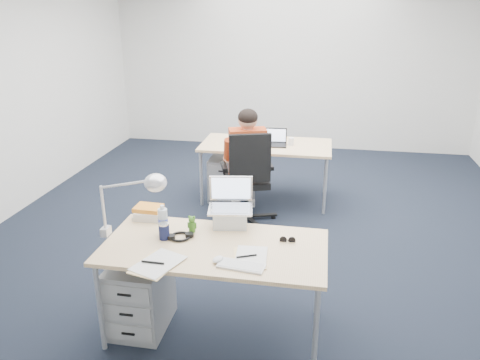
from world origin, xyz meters
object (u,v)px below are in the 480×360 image
desk_near (214,251)px  sunglasses (288,240)px  water_bottle (163,220)px  book_stack (149,212)px  headphones (180,236)px  can_koozie (164,231)px  office_chair (247,197)px  computer_mouse (218,259)px  wireless_keyboard (241,266)px  drawer_pedestal_far (227,177)px  far_cup (291,141)px  cordless_phone (165,222)px  seated_person (246,163)px  desk_far (266,148)px  dark_laptop (274,137)px  silver_laptop (230,204)px  desk_lamp (123,204)px  bear_figurine (192,224)px  drawer_pedestal_near (140,295)px

desk_near → sunglasses: size_ratio=13.60×
water_bottle → book_stack: 0.32m
headphones → can_koozie: bearing=172.5°
office_chair → headphones: size_ratio=5.42×
computer_mouse → water_bottle: 0.60m
headphones → wireless_keyboard: bearing=-55.4°
headphones → drawer_pedestal_far: bearing=70.4°
office_chair → drawer_pedestal_far: bearing=101.3°
water_bottle → far_cup: size_ratio=2.48×
drawer_pedestal_far → cordless_phone: cordless_phone is taller
headphones → office_chair: bearing=60.6°
seated_person → sunglasses: size_ratio=11.02×
desk_far → sunglasses: (0.48, -2.52, 0.06)m
headphones → dark_laptop: (0.41, 2.54, 0.09)m
silver_laptop → desk_lamp: 0.80m
dark_laptop → book_stack: bearing=-112.4°
silver_laptop → bear_figurine: (-0.26, -0.17, -0.11)m
office_chair → headphones: 1.94m
bear_figurine → drawer_pedestal_far: bearing=84.6°
computer_mouse → drawer_pedestal_far: bearing=122.8°
book_stack → sunglasses: (1.13, -0.20, -0.04)m
office_chair → book_stack: 1.75m
computer_mouse → sunglasses: bearing=62.2°
seated_person → cordless_phone: size_ratio=9.05×
silver_laptop → headphones: bearing=-147.4°
silver_laptop → sunglasses: silver_laptop is taller
silver_laptop → sunglasses: bearing=-32.6°
cordless_phone → drawer_pedestal_far: bearing=104.4°
can_koozie → far_cup: size_ratio=1.36×
sunglasses → wireless_keyboard: bearing=-127.7°
can_koozie → book_stack: size_ratio=0.55×
bear_figurine → cordless_phone: (-0.21, -0.01, 0.00)m
desk_near → book_stack: size_ratio=6.98×
can_koozie → dark_laptop: dark_laptop is taller
drawer_pedestal_far → sunglasses: bearing=-68.6°
seated_person → headphones: bearing=-111.4°
drawer_pedestal_near → dark_laptop: 2.81m
bear_figurine → cordless_phone: size_ratio=0.93×
desk_near → dark_laptop: bearing=86.9°
wireless_keyboard → water_bottle: (-0.66, 0.36, 0.11)m
drawer_pedestal_near → cordless_phone: size_ratio=3.84×
desk_near → silver_laptop: silver_laptop is taller
drawer_pedestal_near → drawer_pedestal_far: 2.66m
office_chair → can_koozie: bearing=-116.8°
desk_near → headphones: (-0.27, 0.07, 0.06)m
bear_figurine → desk_lamp: 0.53m
water_bottle → book_stack: water_bottle is taller
headphones → bear_figurine: bearing=38.8°
wireless_keyboard → can_koozie: size_ratio=2.45×
seated_person → silver_laptop: (0.18, -1.77, 0.26)m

